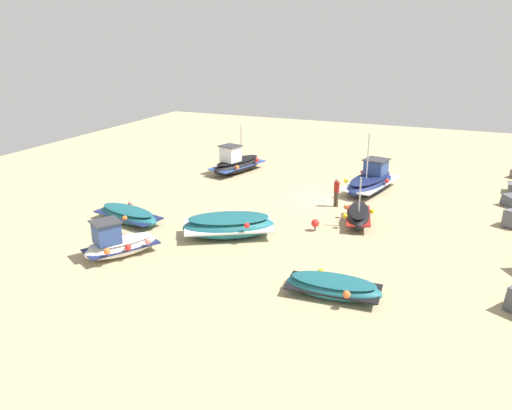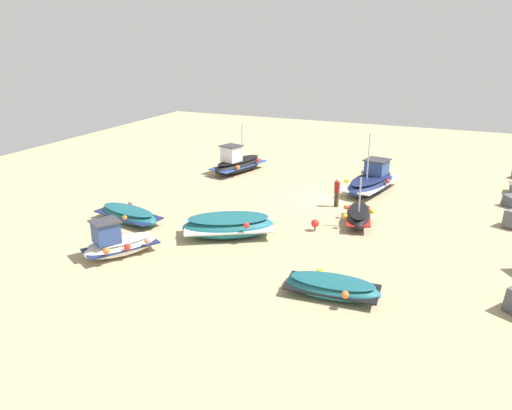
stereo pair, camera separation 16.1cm
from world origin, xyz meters
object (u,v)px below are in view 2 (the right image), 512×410
object	(u,v)px
fishing_boat_2	(118,243)
mooring_buoy_0	(315,223)
fishing_boat_0	(371,181)
fishing_boat_4	(128,215)
fishing_boat_6	(332,287)
fishing_boat_5	(358,216)
fishing_boat_1	(238,163)
person_walking	(337,190)
fishing_boat_3	(228,225)

from	to	relation	value
fishing_boat_2	mooring_buoy_0	world-z (taller)	fishing_boat_2
fishing_boat_0	mooring_buoy_0	world-z (taller)	fishing_boat_0
fishing_boat_4	fishing_boat_6	xyz separation A→B (m)	(3.64, 12.14, -0.02)
fishing_boat_2	fishing_boat_5	world-z (taller)	fishing_boat_5
fishing_boat_1	fishing_boat_2	size ratio (longest dim) A/B	1.39
person_walking	mooring_buoy_0	xyz separation A→B (m)	(4.16, -0.01, -0.59)
fishing_boat_0	fishing_boat_3	xyz separation A→B (m)	(10.50, -4.95, -0.04)
fishing_boat_2	fishing_boat_5	bearing A→B (deg)	162.81
fishing_boat_4	fishing_boat_6	size ratio (longest dim) A/B	1.14
fishing_boat_1	fishing_boat_3	world-z (taller)	fishing_boat_1
fishing_boat_4	mooring_buoy_0	distance (m)	9.91
fishing_boat_1	person_walking	world-z (taller)	fishing_boat_1
fishing_boat_4	person_walking	bearing A→B (deg)	-131.12
fishing_boat_1	fishing_boat_4	distance (m)	11.58
fishing_boat_0	mooring_buoy_0	distance (m)	8.16
fishing_boat_6	person_walking	distance (m)	10.80
fishing_boat_5	fishing_boat_1	bearing A→B (deg)	43.80
fishing_boat_3	mooring_buoy_0	bearing A→B (deg)	-176.48
fishing_boat_3	fishing_boat_4	distance (m)	5.85
fishing_boat_0	fishing_boat_2	world-z (taller)	fishing_boat_0
fishing_boat_3	fishing_boat_5	bearing A→B (deg)	-172.00
fishing_boat_2	fishing_boat_3	xyz separation A→B (m)	(-3.96, 3.61, 0.01)
fishing_boat_0	person_walking	world-z (taller)	fishing_boat_0
fishing_boat_1	fishing_boat_5	xyz separation A→B (m)	(7.01, 10.33, -0.21)
fishing_boat_5	fishing_boat_4	bearing A→B (deg)	99.68
fishing_boat_4	fishing_boat_6	distance (m)	12.67
fishing_boat_2	person_walking	world-z (taller)	fishing_boat_2
fishing_boat_1	fishing_boat_5	bearing A→B (deg)	71.30
fishing_boat_3	fishing_boat_5	world-z (taller)	fishing_boat_5
fishing_boat_1	mooring_buoy_0	bearing A→B (deg)	59.38
fishing_boat_1	fishing_boat_4	bearing A→B (deg)	10.42
fishing_boat_6	person_walking	world-z (taller)	person_walking
person_walking	fishing_boat_2	bearing A→B (deg)	-14.71
fishing_boat_6	fishing_boat_3	bearing A→B (deg)	-34.52
fishing_boat_2	fishing_boat_3	world-z (taller)	fishing_boat_2
fishing_boat_2	fishing_boat_5	distance (m)	12.29
fishing_boat_2	fishing_boat_4	size ratio (longest dim) A/B	0.84
fishing_boat_5	person_walking	xyz separation A→B (m)	(-2.32, -1.79, 0.53)
fishing_boat_1	fishing_boat_2	bearing A→B (deg)	20.02
fishing_boat_5	person_walking	distance (m)	2.98
fishing_boat_0	fishing_boat_5	distance (m)	6.24
fishing_boat_0	fishing_boat_2	bearing A→B (deg)	161.94
fishing_boat_2	fishing_boat_4	xyz separation A→B (m)	(-3.73, -2.23, -0.17)
fishing_boat_6	person_walking	size ratio (longest dim) A/B	2.21
fishing_boat_0	fishing_boat_1	xyz separation A→B (m)	(-0.79, -9.77, 0.04)
fishing_boat_0	fishing_boat_4	xyz separation A→B (m)	(10.73, -10.79, -0.22)
fishing_boat_0	fishing_boat_3	distance (m)	11.61
fishing_boat_3	fishing_boat_5	size ratio (longest dim) A/B	1.37
mooring_buoy_0	fishing_boat_1	bearing A→B (deg)	-136.09
fishing_boat_3	fishing_boat_0	bearing A→B (deg)	-145.12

